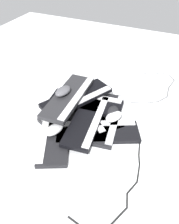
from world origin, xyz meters
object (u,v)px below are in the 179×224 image
(keyboard_8, at_px, (87,119))
(mouse_2, at_px, (54,129))
(keyboard_4, at_px, (95,108))
(keyboard_6, at_px, (77,98))
(keyboard_1, at_px, (55,133))
(mouse_3, at_px, (72,101))
(keyboard_5, at_px, (86,102))
(keyboard_0, at_px, (75,109))
(mouse_0, at_px, (68,103))
(mouse_5, at_px, (63,91))
(mouse_1, at_px, (114,116))
(keyboard_2, at_px, (98,132))
(mouse_4, at_px, (113,112))
(keyboard_3, at_px, (106,118))
(keyboard_7, at_px, (69,97))

(keyboard_8, relative_size, mouse_2, 4.14)
(keyboard_4, relative_size, keyboard_6, 0.93)
(keyboard_1, bearing_deg, mouse_3, -84.98)
(keyboard_5, bearing_deg, keyboard_0, 45.94)
(keyboard_4, bearing_deg, keyboard_8, 95.60)
(keyboard_1, bearing_deg, mouse_0, -81.86)
(keyboard_1, bearing_deg, keyboard_5, -102.36)
(mouse_2, bearing_deg, keyboard_4, 176.71)
(mouse_5, bearing_deg, keyboard_4, 122.37)
(mouse_1, bearing_deg, mouse_5, 116.15)
(keyboard_2, relative_size, keyboard_8, 1.01)
(mouse_4, bearing_deg, keyboard_0, -93.77)
(mouse_4, bearing_deg, mouse_2, -52.93)
(keyboard_0, xyz_separation_m, mouse_0, (0.04, 0.01, 0.04))
(mouse_5, bearing_deg, mouse_0, 124.95)
(keyboard_5, bearing_deg, keyboard_2, 131.29)
(keyboard_8, xyz_separation_m, mouse_5, (0.18, -0.07, 0.10))
(mouse_1, height_order, mouse_5, mouse_5)
(keyboard_0, xyz_separation_m, keyboard_6, (-0.00, -0.04, 0.06))
(mouse_2, bearing_deg, keyboard_3, 156.73)
(mouse_0, bearing_deg, keyboard_0, -171.44)
(keyboard_1, height_order, keyboard_4, same)
(mouse_0, bearing_deg, keyboard_2, 154.96)
(keyboard_5, distance_m, keyboard_6, 0.06)
(keyboard_7, bearing_deg, mouse_0, -11.66)
(keyboard_6, distance_m, mouse_2, 0.27)
(mouse_4, bearing_deg, mouse_1, 16.27)
(keyboard_5, bearing_deg, mouse_1, 163.76)
(keyboard_2, height_order, mouse_2, mouse_2)
(keyboard_8, relative_size, mouse_4, 4.14)
(keyboard_4, bearing_deg, keyboard_3, 151.69)
(keyboard_5, relative_size, mouse_2, 4.13)
(mouse_0, relative_size, mouse_4, 1.00)
(keyboard_6, bearing_deg, mouse_5, 41.70)
(mouse_1, bearing_deg, keyboard_1, 153.79)
(keyboard_1, bearing_deg, mouse_1, -140.41)
(keyboard_6, relative_size, mouse_5, 4.18)
(keyboard_2, height_order, mouse_0, mouse_0)
(keyboard_1, xyz_separation_m, mouse_3, (0.02, -0.25, 0.04))
(keyboard_3, relative_size, keyboard_8, 1.01)
(keyboard_3, relative_size, mouse_4, 4.16)
(keyboard_2, relative_size, mouse_0, 4.19)
(keyboard_0, xyz_separation_m, keyboard_7, (0.03, 0.01, 0.09))
(keyboard_1, height_order, mouse_5, mouse_5)
(keyboard_1, distance_m, keyboard_3, 0.31)
(keyboard_8, relative_size, mouse_0, 4.14)
(keyboard_0, height_order, mouse_2, mouse_2)
(mouse_3, relative_size, mouse_5, 1.00)
(keyboard_0, xyz_separation_m, keyboard_4, (-0.11, -0.06, 0.00))
(keyboard_2, bearing_deg, keyboard_8, -25.95)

